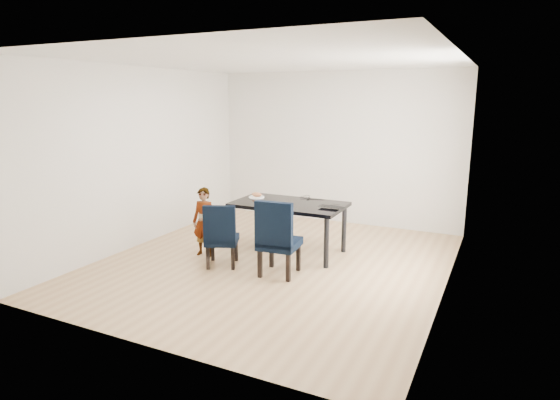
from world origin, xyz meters
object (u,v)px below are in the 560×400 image
at_px(chair_right, 280,237).
at_px(laptop, 333,207).
at_px(dining_table, 289,228).
at_px(child, 204,222).
at_px(plate, 257,197).
at_px(chair_left, 222,234).

xyz_separation_m(chair_right, laptop, (0.42, 0.83, 0.26)).
height_order(dining_table, child, child).
bearing_deg(chair_right, plate, 126.53).
distance_m(chair_right, plate, 1.31).
bearing_deg(plate, chair_right, -48.09).
bearing_deg(chair_right, laptop, 57.64).
relative_size(dining_table, chair_right, 1.60).
xyz_separation_m(chair_left, laptop, (1.27, 0.87, 0.33)).
xyz_separation_m(dining_table, chair_left, (-0.59, -0.89, 0.06)).
relative_size(chair_right, child, 1.01).
relative_size(dining_table, plate, 6.72).
bearing_deg(laptop, chair_left, 37.09).
distance_m(plate, laptop, 1.28).
bearing_deg(chair_left, dining_table, 32.99).
distance_m(chair_right, laptop, 0.97).
bearing_deg(plate, dining_table, -10.42).
relative_size(dining_table, child, 1.61).
relative_size(child, plate, 4.17).
relative_size(chair_right, plate, 4.20).
xyz_separation_m(child, laptop, (1.72, 0.64, 0.27)).
distance_m(dining_table, laptop, 0.78).
xyz_separation_m(dining_table, child, (-1.04, -0.65, 0.12)).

